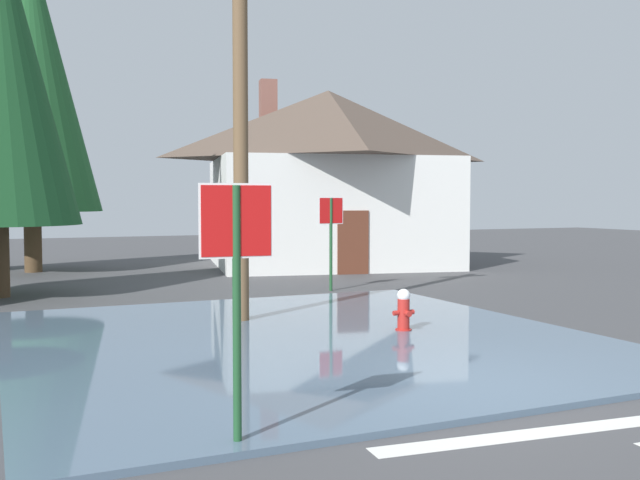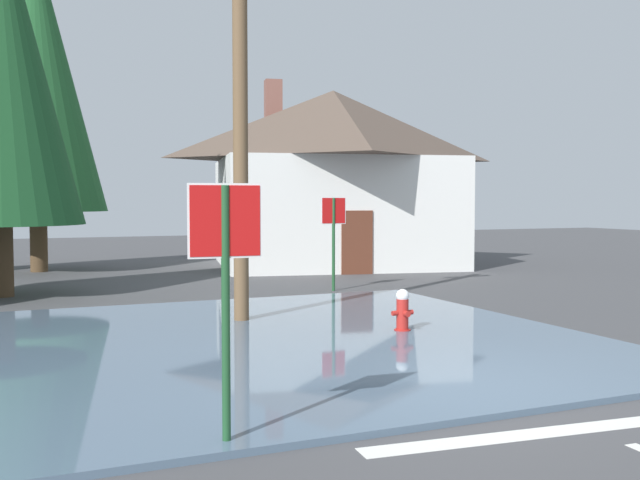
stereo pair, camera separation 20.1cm
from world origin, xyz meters
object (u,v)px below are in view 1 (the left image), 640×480
at_px(stop_sign_far, 331,224).
at_px(house, 328,175).
at_px(pine_tree_short_left, 29,71).
at_px(stop_sign_near, 236,261).
at_px(utility_pole, 240,89).
at_px(fire_hydrant, 404,312).

relative_size(stop_sign_far, house, 0.25).
bearing_deg(stop_sign_far, pine_tree_short_left, 128.57).
height_order(stop_sign_near, stop_sign_far, stop_sign_near).
xyz_separation_m(stop_sign_near, stop_sign_far, (5.89, 10.48, -0.06)).
xyz_separation_m(stop_sign_far, pine_tree_short_left, (-6.69, 8.39, 4.72)).
bearing_deg(utility_pole, stop_sign_far, 46.63).
height_order(fire_hydrant, utility_pole, utility_pole).
relative_size(stop_sign_near, house, 0.25).
distance_m(stop_sign_near, fire_hydrant, 6.41).
bearing_deg(utility_pole, stop_sign_near, -108.55).
bearing_deg(house, fire_hydrant, -109.43).
height_order(stop_sign_far, pine_tree_short_left, pine_tree_short_left).
relative_size(fire_hydrant, stop_sign_far, 0.33).
xyz_separation_m(stop_sign_near, fire_hydrant, (4.43, 4.41, -1.38)).
distance_m(stop_sign_near, house, 19.53).
xyz_separation_m(fire_hydrant, utility_pole, (-2.22, 2.17, 3.99)).
xyz_separation_m(fire_hydrant, house, (4.54, 12.87, 2.83)).
relative_size(stop_sign_near, pine_tree_short_left, 0.23).
height_order(fire_hydrant, pine_tree_short_left, pine_tree_short_left).
bearing_deg(stop_sign_far, house, 65.62).
height_order(utility_pole, stop_sign_far, utility_pole).
xyz_separation_m(stop_sign_near, utility_pole, (2.21, 6.59, 2.61)).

